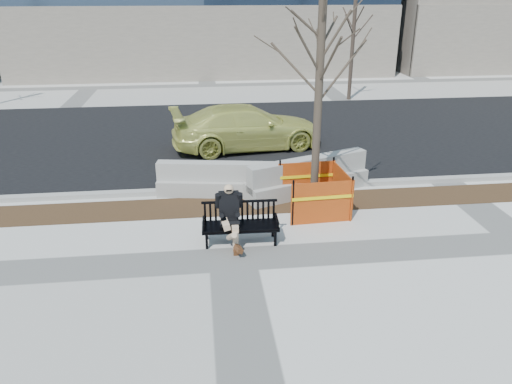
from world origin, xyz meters
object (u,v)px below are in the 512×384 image
tree_fence (313,211)px  jersey_barrier_right (307,193)px  sedan (247,148)px  jersey_barrier_left (218,194)px  bench (241,242)px  seated_man (230,242)px

tree_fence → jersey_barrier_right: 1.12m
sedan → jersey_barrier_left: sedan is taller
bench → tree_fence: bearing=38.1°
bench → jersey_barrier_right: bearing=53.1°
bench → jersey_barrier_right: size_ratio=0.48×
bench → jersey_barrier_right: (1.99, 2.51, 0.00)m
sedan → seated_man: bearing=162.8°
tree_fence → jersey_barrier_left: 2.57m
sedan → jersey_barrier_right: 4.23m
bench → seated_man: 0.23m
tree_fence → sedan: size_ratio=1.11×
tree_fence → jersey_barrier_left: size_ratio=1.76×
bench → seated_man: size_ratio=1.27×
sedan → jersey_barrier_left: bearing=155.3°
seated_man → bench: bearing=-11.2°
seated_man → jersey_barrier_right: seated_man is taller
tree_fence → jersey_barrier_right: (0.10, 1.11, 0.00)m
tree_fence → sedan: (-1.09, 5.17, 0.00)m
jersey_barrier_right → sedan: bearing=85.8°
seated_man → tree_fence: size_ratio=0.24×
sedan → tree_fence: bearing=-176.4°
seated_man → jersey_barrier_left: 2.62m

